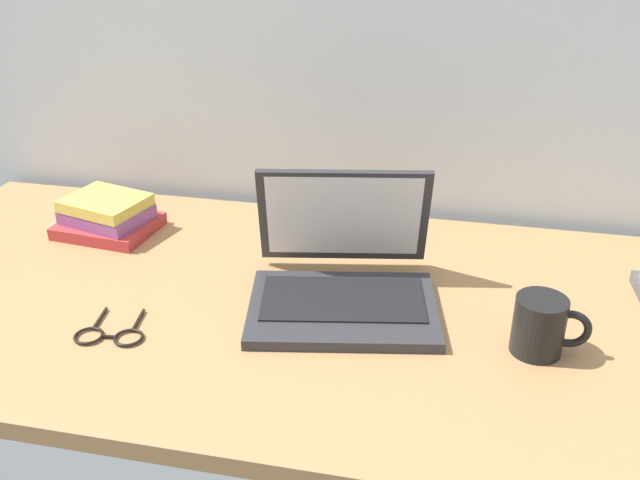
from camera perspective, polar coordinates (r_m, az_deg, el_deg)
name	(u,v)px	position (r m, az deg, el deg)	size (l,w,h in m)	color
desk	(295,307)	(1.22, -2.03, -5.47)	(1.60, 0.76, 0.03)	#A87A4C
laptop	(343,275)	(1.19, 1.88, -2.89)	(0.35, 0.33, 0.21)	#2D2D33
coffee_mug	(541,325)	(1.11, 17.48, -6.59)	(0.12, 0.08, 0.09)	black
eyeglasses	(110,335)	(1.16, -16.68, -7.40)	(0.12, 0.12, 0.01)	black
book_stack	(107,216)	(1.49, -16.85, 1.86)	(0.20, 0.17, 0.08)	#B23333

